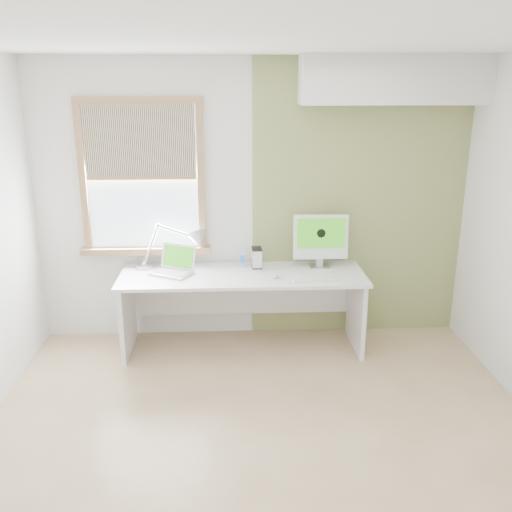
{
  "coord_description": "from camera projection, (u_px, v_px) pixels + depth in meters",
  "views": [
    {
      "loc": [
        -0.21,
        -3.33,
        2.37
      ],
      "look_at": [
        0.0,
        1.05,
        1.0
      ],
      "focal_mm": 39.0,
      "sensor_mm": 36.0,
      "label": 1
    }
  ],
  "objects": [
    {
      "name": "imac",
      "position": [
        321.0,
        238.0,
        5.1
      ],
      "size": [
        0.5,
        0.16,
        0.49
      ],
      "color": "silver",
      "rests_on": "desk"
    },
    {
      "name": "laptop",
      "position": [
        174.0,
        266.0,
        5.01
      ],
      "size": [
        0.44,
        0.41,
        0.25
      ],
      "color": "silver",
      "rests_on": "desk"
    },
    {
      "name": "room",
      "position": [
        264.0,
        260.0,
        3.5
      ],
      "size": [
        4.04,
        3.54,
        2.64
      ],
      "color": "tan",
      "rests_on": "ground"
    },
    {
      "name": "desk_lamp",
      "position": [
        188.0,
        243.0,
        5.15
      ],
      "size": [
        0.75,
        0.3,
        0.42
      ],
      "color": "silver",
      "rests_on": "desk"
    },
    {
      "name": "accent_wall",
      "position": [
        359.0,
        202.0,
        5.21
      ],
      "size": [
        2.0,
        0.02,
        2.6
      ],
      "primitive_type": "cube",
      "color": "olive",
      "rests_on": "room"
    },
    {
      "name": "soffit",
      "position": [
        394.0,
        79.0,
        4.73
      ],
      "size": [
        1.6,
        0.4,
        0.42
      ],
      "primitive_type": "cube",
      "color": "white",
      "rests_on": "room"
    },
    {
      "name": "mouse",
      "position": [
        275.0,
        276.0,
        4.88
      ],
      "size": [
        0.09,
        0.11,
        0.03
      ],
      "primitive_type": "ellipsoid",
      "rotation": [
        0.0,
        0.0,
        -0.37
      ],
      "color": "white",
      "rests_on": "desk"
    },
    {
      "name": "keyboard",
      "position": [
        315.0,
        280.0,
        4.82
      ],
      "size": [
        0.4,
        0.14,
        0.02
      ],
      "color": "white",
      "rests_on": "desk"
    },
    {
      "name": "phone_dock",
      "position": [
        243.0,
        263.0,
        5.17
      ],
      "size": [
        0.08,
        0.08,
        0.13
      ],
      "color": "silver",
      "rests_on": "desk"
    },
    {
      "name": "desk",
      "position": [
        243.0,
        292.0,
        5.1
      ],
      "size": [
        2.2,
        0.7,
        0.73
      ],
      "color": "white",
      "rests_on": "room"
    },
    {
      "name": "window",
      "position": [
        142.0,
        178.0,
        5.02
      ],
      "size": [
        1.2,
        0.14,
        1.42
      ],
      "color": "olive",
      "rests_on": "room"
    },
    {
      "name": "external_drive",
      "position": [
        257.0,
        258.0,
        5.14
      ],
      "size": [
        0.09,
        0.15,
        0.19
      ],
      "color": "silver",
      "rests_on": "desk"
    }
  ]
}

